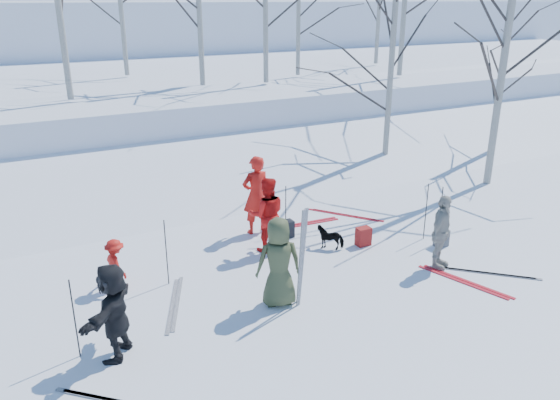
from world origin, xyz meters
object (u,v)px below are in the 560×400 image
skier_olive_center (279,262)px  backpack_dark (286,229)px  skier_red_north (256,195)px  skier_redor_behind (267,215)px  skier_grey_west (114,311)px  dog (331,237)px  skier_red_seated (116,264)px  backpack_grey (441,238)px  skier_cream_east (441,232)px  backpack_red (363,236)px

skier_olive_center → backpack_dark: bearing=-106.6°
skier_red_north → skier_redor_behind: (-0.22, -1.00, -0.10)m
skier_grey_west → dog: size_ratio=2.57×
skier_red_north → skier_red_seated: size_ratio=1.87×
dog → backpack_grey: bearing=101.7°
skier_grey_west → backpack_grey: size_ratio=4.11×
skier_red_north → skier_redor_behind: bearing=77.7°
skier_red_seated → dog: size_ratio=1.65×
skier_red_north → backpack_dark: bearing=129.7°
skier_redor_behind → skier_cream_east: 3.63m
skier_olive_center → skier_red_north: size_ratio=0.89×
skier_red_north → backpack_grey: skier_red_north is taller
skier_olive_center → skier_red_north: (1.05, 3.10, 0.10)m
backpack_red → backpack_grey: (1.51, -0.86, -0.02)m
skier_grey_west → backpack_grey: (7.28, 0.63, -0.59)m
skier_grey_west → backpack_dark: (4.44, 2.69, -0.58)m
skier_olive_center → backpack_grey: skier_olive_center is taller
skier_red_north → skier_cream_east: bearing=127.1°
skier_grey_west → dog: 5.35m
skier_cream_east → backpack_red: skier_cream_east is taller
skier_redor_behind → skier_red_seated: 3.29m
skier_redor_behind → skier_red_seated: bearing=22.6°
dog → backpack_grey: (2.24, -1.10, -0.07)m
skier_redor_behind → skier_cream_east: skier_redor_behind is taller
skier_olive_center → backpack_dark: (1.52, 2.52, -0.63)m
skier_redor_behind → backpack_dark: skier_redor_behind is taller
skier_redor_behind → dog: 1.53m
skier_grey_west → skier_redor_behind: bearing=156.8°
skier_redor_behind → backpack_dark: size_ratio=4.20×
skier_red_north → backpack_dark: (0.48, -0.58, -0.74)m
skier_redor_behind → backpack_red: 2.26m
skier_olive_center → dog: (2.12, 1.55, -0.57)m
skier_cream_east → skier_red_seated: bearing=131.4°
skier_red_north → skier_redor_behind: 1.03m
skier_olive_center → skier_grey_west: 2.92m
dog → backpack_red: size_ratio=1.45×
skier_cream_east → dog: (-1.45, 1.84, -0.53)m
skier_red_north → skier_red_seated: skier_red_north is taller
backpack_dark → skier_cream_east: bearing=-53.8°
skier_olive_center → skier_redor_behind: bearing=-96.9°
dog → backpack_dark: dog is taller
dog → backpack_dark: size_ratio=1.52×
dog → backpack_dark: bearing=-110.2°
skier_olive_center → skier_cream_east: size_ratio=1.06×
skier_olive_center → backpack_red: size_ratio=3.96×
backpack_grey → backpack_dark: backpack_dark is taller
skier_olive_center → backpack_red: skier_olive_center is taller
dog → skier_redor_behind: bearing=-74.7°
skier_red_north → skier_grey_west: skier_red_north is taller
skier_redor_behind → skier_grey_west: size_ratio=1.08×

